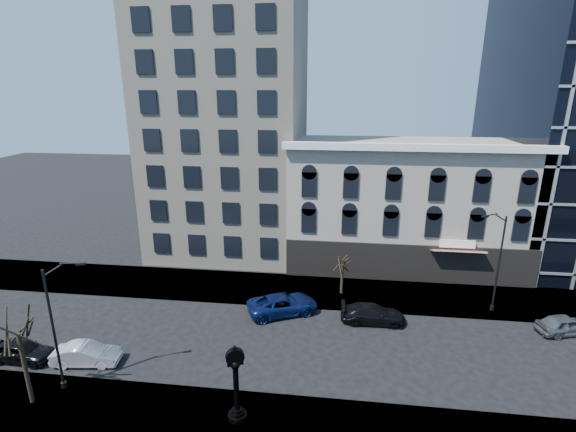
# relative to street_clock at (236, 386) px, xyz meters

# --- Properties ---
(ground) EXTENTS (160.00, 160.00, 0.00)m
(ground) POSITION_rel_street_clock_xyz_m (-0.67, 7.08, -2.12)
(ground) COLOR black
(ground) RESTS_ON ground
(sidewalk_far) EXTENTS (160.00, 6.00, 0.12)m
(sidewalk_far) POSITION_rel_street_clock_xyz_m (-0.67, 15.08, -2.06)
(sidewalk_far) COLOR gray
(sidewalk_far) RESTS_ON ground
(sidewalk_near) EXTENTS (160.00, 6.00, 0.12)m
(sidewalk_near) POSITION_rel_street_clock_xyz_m (-0.67, -0.92, -2.06)
(sidewalk_near) COLOR gray
(sidewalk_near) RESTS_ON ground
(cream_tower) EXTENTS (15.90, 15.40, 42.50)m
(cream_tower) POSITION_rel_street_clock_xyz_m (-6.78, 25.96, 17.20)
(cream_tower) COLOR beige
(cream_tower) RESTS_ON ground
(victorian_row) EXTENTS (22.60, 11.19, 12.50)m
(victorian_row) POSITION_rel_street_clock_xyz_m (11.33, 22.97, 3.88)
(victorian_row) COLOR gray
(victorian_row) RESTS_ON ground
(street_clock) EXTENTS (1.00, 1.00, 4.42)m
(street_clock) POSITION_rel_street_clock_xyz_m (0.00, 0.00, 0.00)
(street_clock) COLOR black
(street_clock) RESTS_ON sidewalk_near
(street_lamp_near) EXTENTS (1.95, 0.95, 7.93)m
(street_lamp_near) POSITION_rel_street_clock_xyz_m (-10.08, 1.29, 3.98)
(street_lamp_near) COLOR black
(street_lamp_near) RESTS_ON sidewalk_near
(street_lamp_far) EXTENTS (2.00, 1.01, 8.19)m
(street_lamp_far) POSITION_rel_street_clock_xyz_m (16.67, 13.23, 4.18)
(street_lamp_far) COLOR black
(street_lamp_far) RESTS_ON sidewalk_far
(bare_tree_near) EXTENTS (4.05, 4.05, 6.96)m
(bare_tree_near) POSITION_rel_street_clock_xyz_m (-11.65, -0.22, 3.26)
(bare_tree_near) COLOR #302618
(bare_tree_near) RESTS_ON sidewalk_near
(bare_tree_far) EXTENTS (2.42, 2.42, 4.16)m
(bare_tree_far) POSITION_rel_street_clock_xyz_m (5.45, 14.87, 1.13)
(bare_tree_far) COLOR #302618
(bare_tree_far) RESTS_ON sidewalk_far
(car_near_a) EXTENTS (4.20, 1.79, 1.42)m
(car_near_a) POSITION_rel_street_clock_xyz_m (-15.00, 3.27, -1.41)
(car_near_a) COLOR black
(car_near_a) RESTS_ON ground
(car_near_b) EXTENTS (4.30, 1.96, 1.37)m
(car_near_b) POSITION_rel_street_clock_xyz_m (-10.63, 3.45, -1.44)
(car_near_b) COLOR silver
(car_near_b) RESTS_ON ground
(car_far_a) EXTENTS (6.02, 4.55, 1.52)m
(car_far_a) POSITION_rel_street_clock_xyz_m (0.90, 11.18, -1.36)
(car_far_a) COLOR #0C194C
(car_far_a) RESTS_ON ground
(car_far_b) EXTENTS (4.82, 2.03, 1.39)m
(car_far_b) POSITION_rel_street_clock_xyz_m (7.79, 10.70, -1.43)
(car_far_b) COLOR black
(car_far_b) RESTS_ON ground
(car_far_c) EXTENTS (4.36, 2.69, 1.39)m
(car_far_c) POSITION_rel_street_clock_xyz_m (21.33, 10.88, -1.43)
(car_far_c) COLOR #595B60
(car_far_c) RESTS_ON ground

